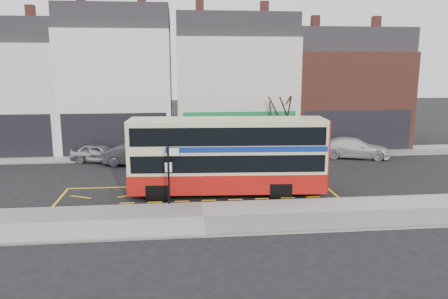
{
  "coord_description": "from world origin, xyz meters",
  "views": [
    {
      "loc": [
        -1.03,
        -20.28,
        6.7
      ],
      "look_at": [
        1.36,
        2.0,
        2.23
      ],
      "focal_mm": 35.0,
      "sensor_mm": 36.0,
      "label": 1
    }
  ],
  "objects": [
    {
      "name": "kerb",
      "position": [
        0.0,
        -0.38,
        0.07
      ],
      "size": [
        40.0,
        0.15,
        0.15
      ],
      "primitive_type": "cube",
      "color": "gray",
      "rests_on": "ground"
    },
    {
      "name": "road_markings",
      "position": [
        0.0,
        1.6,
        0.01
      ],
      "size": [
        14.0,
        3.4,
        0.01
      ],
      "primitive_type": null,
      "color": "yellow",
      "rests_on": "ground"
    },
    {
      "name": "terrace_left",
      "position": [
        -5.5,
        14.99,
        5.32
      ],
      "size": [
        8.0,
        8.01,
        11.8
      ],
      "color": "white",
      "rests_on": "ground"
    },
    {
      "name": "terrace_far_left",
      "position": [
        -13.5,
        14.99,
        4.82
      ],
      "size": [
        8.0,
        8.01,
        10.8
      ],
      "color": "white",
      "rests_on": "ground"
    },
    {
      "name": "double_decker_bus",
      "position": [
        1.48,
        1.24,
        2.07
      ],
      "size": [
        10.0,
        2.92,
        3.94
      ],
      "rotation": [
        0.0,
        0.0,
        -0.07
      ],
      "color": "beige",
      "rests_on": "ground"
    },
    {
      "name": "street_tree_right",
      "position": [
        6.33,
        10.61,
        3.79
      ],
      "size": [
        2.58,
        2.58,
        5.56
      ],
      "color": "black",
      "rests_on": "ground"
    },
    {
      "name": "bus_stop_post",
      "position": [
        -1.44,
        -0.39,
        1.83
      ],
      "size": [
        0.69,
        0.12,
        2.77
      ],
      "rotation": [
        0.0,
        0.0,
        -0.01
      ],
      "color": "black",
      "rests_on": "pavement"
    },
    {
      "name": "ground",
      "position": [
        0.0,
        0.0,
        0.0
      ],
      "size": [
        120.0,
        120.0,
        0.0
      ],
      "primitive_type": "plane",
      "color": "black",
      "rests_on": "ground"
    },
    {
      "name": "car_white",
      "position": [
        11.49,
        9.18,
        0.71
      ],
      "size": [
        5.3,
        3.38,
        1.43
      ],
      "primitive_type": "imported",
      "rotation": [
        0.0,
        0.0,
        1.27
      ],
      "color": "silver",
      "rests_on": "ground"
    },
    {
      "name": "pavement",
      "position": [
        0.0,
        -2.3,
        0.07
      ],
      "size": [
        40.0,
        4.0,
        0.15
      ],
      "primitive_type": "cube",
      "color": "#9E9A96",
      "rests_on": "ground"
    },
    {
      "name": "car_silver",
      "position": [
        -6.45,
        9.62,
        0.64
      ],
      "size": [
        4.02,
        2.43,
        1.28
      ],
      "primitive_type": "imported",
      "rotation": [
        0.0,
        0.0,
        1.31
      ],
      "color": "#AAABAF",
      "rests_on": "ground"
    },
    {
      "name": "terrace_green_shop",
      "position": [
        3.5,
        14.99,
        5.07
      ],
      "size": [
        9.0,
        8.01,
        11.3
      ],
      "color": "white",
      "rests_on": "ground"
    },
    {
      "name": "terrace_right",
      "position": [
        12.5,
        14.99,
        4.57
      ],
      "size": [
        9.0,
        8.01,
        10.3
      ],
      "color": "brown",
      "rests_on": "ground"
    },
    {
      "name": "far_pavement",
      "position": [
        0.0,
        11.0,
        0.07
      ],
      "size": [
        50.0,
        3.0,
        0.15
      ],
      "primitive_type": "cube",
      "color": "#9E9A96",
      "rests_on": "ground"
    },
    {
      "name": "car_grey",
      "position": [
        -3.86,
        8.44,
        0.7
      ],
      "size": [
        4.38,
        2.02,
        1.39
      ],
      "primitive_type": "imported",
      "rotation": [
        0.0,
        0.0,
        1.44
      ],
      "color": "#494A51",
      "rests_on": "ground"
    }
  ]
}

